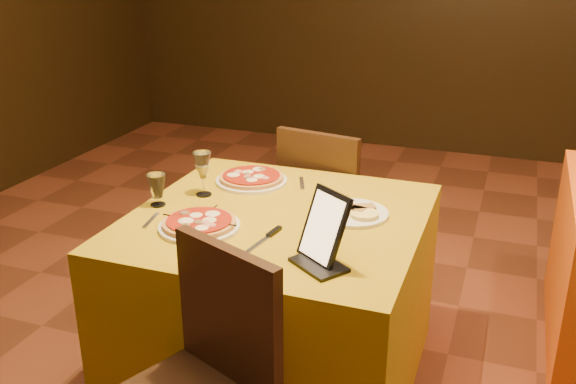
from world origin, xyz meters
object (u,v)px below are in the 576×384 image
(water_glass, at_px, (157,190))
(chair_main_far, at_px, (334,210))
(pizza_far, at_px, (251,179))
(tablet, at_px, (324,227))
(wine_glass, at_px, (203,174))
(main_table, at_px, (278,300))
(pizza_near, at_px, (199,225))

(water_glass, bearing_deg, chair_main_far, 60.87)
(pizza_far, height_order, tablet, tablet)
(wine_glass, xyz_separation_m, water_glass, (-0.12, -0.16, -0.03))
(wine_glass, bearing_deg, pizza_far, 58.82)
(main_table, distance_m, wine_glass, 0.60)
(pizza_near, height_order, water_glass, water_glass)
(chair_main_far, xyz_separation_m, water_glass, (-0.48, -0.87, 0.36))
(main_table, bearing_deg, chair_main_far, 90.00)
(chair_main_far, distance_m, pizza_far, 0.63)
(main_table, xyz_separation_m, pizza_near, (-0.23, -0.21, 0.39))
(wine_glass, bearing_deg, chair_main_far, 62.74)
(pizza_far, xyz_separation_m, water_glass, (-0.25, -0.37, 0.05))
(pizza_near, height_order, pizza_far, same)
(main_table, distance_m, pizza_near, 0.50)
(pizza_far, height_order, water_glass, water_glass)
(main_table, height_order, pizza_far, pizza_far)
(main_table, bearing_deg, pizza_near, -136.97)
(main_table, xyz_separation_m, tablet, (0.27, -0.30, 0.49))
(main_table, relative_size, chair_main_far, 1.21)
(chair_main_far, height_order, water_glass, chair_main_far)
(pizza_far, relative_size, wine_glass, 1.64)
(main_table, height_order, tablet, tablet)
(pizza_near, bearing_deg, chair_main_far, 77.36)
(pizza_far, bearing_deg, water_glass, -123.59)
(wine_glass, relative_size, tablet, 0.78)
(chair_main_far, distance_m, water_glass, 1.06)
(pizza_far, distance_m, tablet, 0.79)
(pizza_far, bearing_deg, pizza_near, -88.78)
(pizza_far, distance_m, wine_glass, 0.26)
(tablet, bearing_deg, chair_main_far, 139.30)
(water_glass, xyz_separation_m, tablet, (0.76, -0.23, 0.06))
(pizza_far, xyz_separation_m, tablet, (0.51, -0.60, 0.10))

